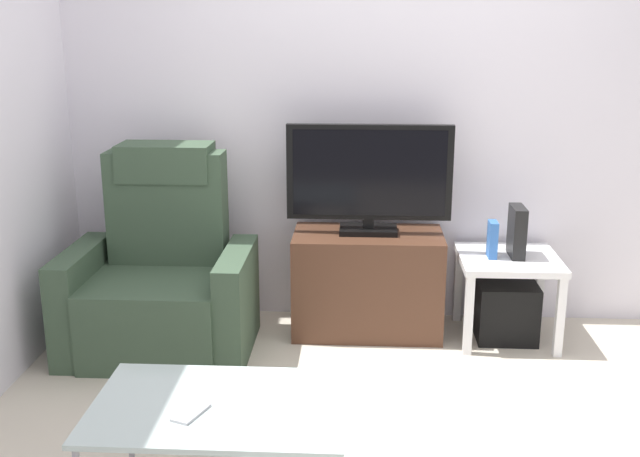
# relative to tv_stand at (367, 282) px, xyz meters

# --- Properties ---
(ground_plane) EXTENTS (6.40, 6.40, 0.00)m
(ground_plane) POSITION_rel_tv_stand_xyz_m (0.11, -0.84, -0.29)
(ground_plane) COLOR beige
(wall_back) EXTENTS (6.40, 0.06, 2.60)m
(wall_back) POSITION_rel_tv_stand_xyz_m (0.11, 0.29, 1.01)
(wall_back) COLOR silver
(wall_back) RESTS_ON ground
(tv_stand) EXTENTS (0.83, 0.45, 0.58)m
(tv_stand) POSITION_rel_tv_stand_xyz_m (0.00, 0.00, 0.00)
(tv_stand) COLOR #4C2D1E
(tv_stand) RESTS_ON ground
(television) EXTENTS (0.91, 0.20, 0.61)m
(television) POSITION_rel_tv_stand_xyz_m (-0.00, 0.02, 0.61)
(television) COLOR black
(television) RESTS_ON tv_stand
(recliner_armchair) EXTENTS (0.98, 0.78, 1.08)m
(recliner_armchair) POSITION_rel_tv_stand_xyz_m (-1.11, -0.26, 0.08)
(recliner_armchair) COLOR #384C38
(recliner_armchair) RESTS_ON ground
(side_table) EXTENTS (0.54, 0.54, 0.48)m
(side_table) POSITION_rel_tv_stand_xyz_m (0.77, -0.05, 0.11)
(side_table) COLOR white
(side_table) RESTS_ON ground
(subwoofer_box) EXTENTS (0.33, 0.33, 0.33)m
(subwoofer_box) POSITION_rel_tv_stand_xyz_m (0.77, -0.05, -0.13)
(subwoofer_box) COLOR black
(subwoofer_box) RESTS_ON ground
(book_upright) EXTENTS (0.04, 0.11, 0.20)m
(book_upright) POSITION_rel_tv_stand_xyz_m (0.67, -0.07, 0.29)
(book_upright) COLOR #3366B2
(book_upright) RESTS_ON side_table
(game_console) EXTENTS (0.07, 0.20, 0.28)m
(game_console) POSITION_rel_tv_stand_xyz_m (0.81, -0.04, 0.32)
(game_console) COLOR black
(game_console) RESTS_ON side_table
(coffee_table) EXTENTS (0.90, 0.60, 0.42)m
(coffee_table) POSITION_rel_tv_stand_xyz_m (-0.53, -1.68, 0.11)
(coffee_table) COLOR #B2C6C1
(coffee_table) RESTS_ON ground
(cell_phone) EXTENTS (0.12, 0.17, 0.01)m
(cell_phone) POSITION_rel_tv_stand_xyz_m (-0.62, -1.76, 0.14)
(cell_phone) COLOR #B7B7BC
(cell_phone) RESTS_ON coffee_table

